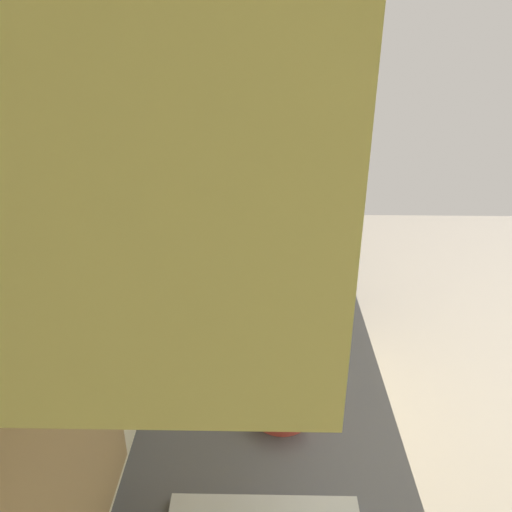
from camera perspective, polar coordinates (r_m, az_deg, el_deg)
name	(u,v)px	position (r m, az deg, el deg)	size (l,w,h in m)	color
wall_back	(156,165)	(1.71, -11.31, 10.13)	(3.84, 0.12, 2.66)	beige
counter_run	(264,470)	(1.77, 0.88, -23.18)	(2.80, 0.64, 0.89)	#EBD377
window_back_wall	(37,484)	(0.76, -23.68, -22.71)	(0.60, 0.02, 0.55)	#997A4C
oven_range	(265,243)	(3.18, 1.02, 1.46)	(0.69, 0.62, 1.07)	black
microwave	(261,219)	(2.00, 0.58, 4.21)	(0.46, 0.34, 0.29)	white
bowl	(282,405)	(1.27, 2.93, -16.54)	(0.15, 0.15, 0.05)	#D84C47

